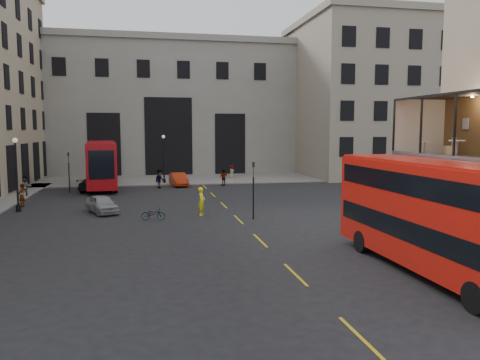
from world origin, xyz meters
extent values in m
plane|color=black|center=(0.00, 0.00, 0.00)|extent=(140.00, 140.00, 0.00)
cube|color=black|center=(4.98, 0.00, 2.00)|extent=(0.08, 9.20, 3.00)
cube|color=beige|center=(6.50, 5.00, 6.05)|extent=(3.00, 0.04, 2.90)
cube|color=slate|center=(5.00, 0.00, 4.70)|extent=(0.12, 10.00, 0.18)
cube|color=black|center=(5.00, 0.00, 7.45)|extent=(0.12, 10.00, 0.10)
cube|color=beige|center=(7.92, 3.20, 6.20)|extent=(0.04, 0.45, 0.55)
cylinder|color=#FFD899|center=(7.30, 2.00, 7.45)|extent=(0.12, 0.12, 0.05)
cube|color=gray|center=(-5.00, 48.00, 9.00)|extent=(34.00, 10.00, 18.00)
cube|color=gray|center=(-5.00, 48.00, 17.60)|extent=(35.00, 10.60, 0.80)
cube|color=black|center=(-5.00, 42.96, 5.00)|extent=(6.00, 0.12, 10.00)
cube|color=black|center=(-13.00, 42.96, 4.00)|extent=(4.00, 0.12, 8.00)
cube|color=black|center=(3.00, 42.96, 4.00)|extent=(4.00, 0.12, 8.00)
cube|color=gray|center=(20.00, 40.00, 10.00)|extent=(16.00, 18.00, 20.00)
cube|color=gray|center=(20.00, 40.00, 19.60)|extent=(16.60, 18.60, 0.80)
cube|color=slate|center=(-6.00, 38.00, 0.06)|extent=(40.00, 12.00, 0.12)
cylinder|color=black|center=(-1.00, 12.00, 1.40)|extent=(0.10, 0.10, 2.80)
imported|color=black|center=(-1.00, 12.00, 3.30)|extent=(0.16, 0.20, 1.00)
cylinder|color=black|center=(-15.00, 28.00, 1.40)|extent=(0.10, 0.10, 2.80)
imported|color=black|center=(-15.00, 28.00, 3.30)|extent=(0.16, 0.20, 1.00)
cylinder|color=black|center=(-17.00, 18.00, 2.50)|extent=(0.14, 0.14, 5.00)
cylinder|color=black|center=(-17.00, 18.00, 0.25)|extent=(0.36, 0.36, 0.50)
sphere|color=silver|center=(-17.00, 18.00, 5.15)|extent=(0.36, 0.36, 0.36)
cylinder|color=black|center=(-6.00, 34.00, 2.50)|extent=(0.14, 0.14, 5.00)
cylinder|color=black|center=(-6.00, 34.00, 0.25)|extent=(0.36, 0.36, 0.50)
sphere|color=silver|center=(-6.00, 34.00, 5.15)|extent=(0.36, 0.36, 0.36)
cube|color=red|center=(3.50, -0.94, 2.48)|extent=(2.90, 11.67, 4.12)
cube|color=black|center=(3.50, -0.94, 1.90)|extent=(2.93, 11.03, 0.84)
cube|color=black|center=(3.50, -0.94, 3.75)|extent=(2.93, 11.03, 0.84)
cube|color=red|center=(3.50, -0.94, 4.57)|extent=(2.79, 11.43, 0.13)
cylinder|color=black|center=(2.22, 2.74, 0.53)|extent=(0.32, 1.06, 1.06)
cylinder|color=black|center=(4.61, 2.80, 0.53)|extent=(0.32, 1.06, 1.06)
cylinder|color=black|center=(2.39, -5.03, 0.53)|extent=(0.32, 1.06, 1.06)
cube|color=#A20B12|center=(-12.33, 31.24, 2.53)|extent=(3.74, 12.03, 4.20)
cube|color=black|center=(-12.33, 31.24, 1.94)|extent=(3.72, 11.39, 0.86)
cube|color=black|center=(-12.33, 31.24, 3.82)|extent=(3.72, 11.39, 0.86)
cube|color=#A20B12|center=(-12.33, 31.24, 4.66)|extent=(3.61, 11.79, 0.13)
cylinder|color=black|center=(-13.89, 34.90, 0.54)|extent=(0.40, 1.10, 1.08)
cylinder|color=black|center=(-11.45, 35.12, 0.54)|extent=(0.40, 1.10, 1.08)
cylinder|color=black|center=(-13.18, 27.00, 0.54)|extent=(0.40, 1.10, 1.08)
cylinder|color=black|center=(-10.74, 27.22, 0.54)|extent=(0.40, 1.10, 1.08)
imported|color=#93979B|center=(-11.03, 16.34, 0.64)|extent=(2.84, 4.05, 1.28)
imported|color=#AE280A|center=(-4.59, 31.53, 0.69)|extent=(1.89, 4.33, 1.38)
imported|color=black|center=(-12.77, 28.96, 0.67)|extent=(3.21, 4.96, 1.34)
imported|color=gray|center=(-7.51, 13.01, 0.40)|extent=(1.61, 0.79, 0.81)
imported|color=#FDF91A|center=(-4.20, 14.05, 0.98)|extent=(0.70, 0.83, 1.95)
imported|color=gray|center=(-18.24, 25.58, 0.94)|extent=(1.12, 1.02, 1.87)
imported|color=gray|center=(-6.61, 29.77, 0.96)|extent=(1.34, 1.42, 1.93)
imported|color=gray|center=(0.14, 30.91, 0.84)|extent=(1.06, 0.74, 1.67)
imported|color=gray|center=(2.15, 37.21, 0.83)|extent=(0.68, 0.90, 1.66)
imported|color=gray|center=(-17.31, 20.28, 0.88)|extent=(0.54, 0.71, 1.75)
cylinder|color=silver|center=(5.41, 0.37, 5.43)|extent=(0.68, 0.68, 0.05)
cylinder|color=slate|center=(5.41, 0.37, 5.02)|extent=(0.09, 0.09, 0.80)
cylinder|color=slate|center=(5.41, 0.37, 4.62)|extent=(0.50, 0.50, 0.03)
cylinder|color=white|center=(6.01, 3.72, 5.30)|extent=(0.57, 0.57, 0.04)
cylinder|color=slate|center=(6.01, 3.72, 4.95)|extent=(0.08, 0.08, 0.67)
cylinder|color=slate|center=(6.01, 3.72, 4.61)|extent=(0.42, 0.42, 0.03)
cube|color=#DCB17F|center=(7.29, 3.51, 4.84)|extent=(0.55, 0.55, 0.48)
cube|color=#DCB17F|center=(7.48, 3.45, 5.29)|extent=(0.16, 0.44, 0.43)
camera|label=1|loc=(-7.88, -17.76, 5.89)|focal=35.00mm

